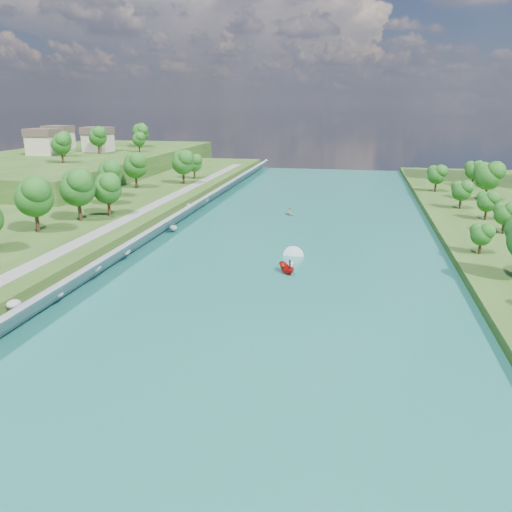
# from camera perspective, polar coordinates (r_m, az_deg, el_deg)

# --- Properties ---
(ground) EXTENTS (260.00, 260.00, 0.00)m
(ground) POSITION_cam_1_polar(r_m,az_deg,el_deg) (67.53, 0.97, -4.88)
(ground) COLOR #2D5119
(ground) RESTS_ON ground
(river_water) EXTENTS (55.00, 240.00, 0.10)m
(river_water) POSITION_cam_1_polar(r_m,az_deg,el_deg) (86.15, 3.39, 0.04)
(river_water) COLOR #185D55
(river_water) RESTS_ON ground
(berm_west) EXTENTS (45.00, 240.00, 3.50)m
(berm_west) POSITION_cam_1_polar(r_m,az_deg,el_deg) (104.71, -24.83, 2.50)
(berm_west) COLOR #2D5119
(berm_west) RESTS_ON ground
(ridge_west) EXTENTS (60.00, 120.00, 9.00)m
(ridge_west) POSITION_cam_1_polar(r_m,az_deg,el_deg) (183.71, -19.67, 9.60)
(ridge_west) COLOR #2D5119
(ridge_west) RESTS_ON ground
(riprap_bank) EXTENTS (4.15, 236.00, 4.19)m
(riprap_bank) POSITION_cam_1_polar(r_m,az_deg,el_deg) (92.25, -12.75, 1.92)
(riprap_bank) COLOR slate
(riprap_bank) RESTS_ON ground
(riverside_path) EXTENTS (3.00, 200.00, 0.10)m
(riverside_path) POSITION_cam_1_polar(r_m,az_deg,el_deg) (95.11, -16.37, 3.18)
(riverside_path) COLOR gray
(riverside_path) RESTS_ON berm_west
(ridge_houses) EXTENTS (29.50, 29.50, 8.40)m
(ridge_houses) POSITION_cam_1_polar(r_m,az_deg,el_deg) (190.39, -20.80, 12.39)
(ridge_houses) COLOR beige
(ridge_houses) RESTS_ON ridge_west
(trees_east) EXTENTS (17.92, 138.96, 11.70)m
(trees_east) POSITION_cam_1_polar(r_m,az_deg,el_deg) (101.60, 27.09, 4.40)
(trees_east) COLOR #174E14
(trees_east) RESTS_ON berm_east
(trees_ridge) EXTENTS (22.14, 65.76, 10.51)m
(trees_ridge) POSITION_cam_1_polar(r_m,az_deg,el_deg) (183.07, -16.27, 12.85)
(trees_ridge) COLOR #174E14
(trees_ridge) RESTS_ON ridge_west
(motorboat) EXTENTS (3.60, 18.85, 1.97)m
(motorboat) POSITION_cam_1_polar(r_m,az_deg,el_deg) (78.79, 3.64, -1.08)
(motorboat) COLOR red
(motorboat) RESTS_ON river_water
(raft) EXTENTS (3.46, 3.54, 1.68)m
(raft) POSITION_cam_1_polar(r_m,az_deg,el_deg) (117.83, 3.87, 4.89)
(raft) COLOR gray
(raft) RESTS_ON river_water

